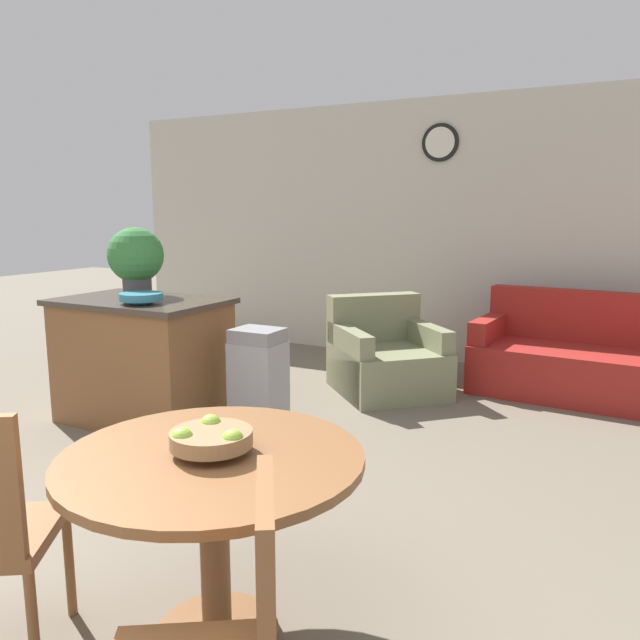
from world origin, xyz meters
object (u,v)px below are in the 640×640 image
Objects in this scene: kitchen_island at (143,360)px; couch at (593,363)px; fruit_bowl at (211,438)px; teal_bowl at (141,297)px; potted_plant at (136,258)px; trash_bin at (259,384)px; armchair at (386,360)px; dining_table at (213,497)px.

couch is (2.95, 2.22, -0.17)m from kitchen_island.
teal_bowl is (-1.79, 1.56, 0.19)m from fruit_bowl.
potted_plant is (-0.15, 0.13, 0.75)m from kitchen_island.
teal_bowl is at bearing -43.93° from kitchen_island.
teal_bowl reaches higher than trash_bin.
couch is 1.75m from armchair.
trash_bin is (-1.02, 1.85, -0.40)m from fruit_bowl.
armchair reaches higher than trash_bin.
dining_table is 0.55× the size of couch.
kitchen_island reaches higher than dining_table.
teal_bowl is 0.24× the size of armchair.
fruit_bowl is 0.98× the size of teal_bowl.
potted_plant reaches higher than kitchen_island.
dining_table is 2.91m from potted_plant.
kitchen_island is 0.78m from potted_plant.
potted_plant is 3.84m from couch.
dining_table is 2.41m from teal_bowl.
kitchen_island is at bearing 138.63° from fruit_bowl.
dining_table is at bearing -41.05° from teal_bowl.
dining_table is 3.37m from armchair.
potted_plant is 1.38m from trash_bin.
couch is (0.97, 3.96, -0.26)m from dining_table.
fruit_bowl is 2.15m from trash_bin.
kitchen_island is 0.57m from teal_bowl.
teal_bowl is (0.18, -0.17, 0.51)m from kitchen_island.
trash_bin is (-1.02, 1.85, -0.18)m from dining_table.
couch reaches higher than trash_bin.
kitchen_island is 0.96m from trash_bin.
trash_bin is (0.77, 0.29, -0.59)m from teal_bowl.
potted_plant reaches higher than couch.
kitchen_island is at bearing 136.07° from teal_bowl.
fruit_bowl is at bearing -41.37° from kitchen_island.
trash_bin reaches higher than dining_table.
kitchen_island is 1.00× the size of armchair.
teal_bowl is 0.39× the size of trash_bin.
dining_table is 3.71× the size of fruit_bowl.
potted_plant is at bearing 138.60° from fruit_bowl.
kitchen_island is at bearing -175.17° from armchair.
kitchen_island is 2.38× the size of potted_plant.
potted_plant is 0.26× the size of couch.
armchair is at bearing -153.87° from couch.
couch reaches higher than fruit_bowl.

